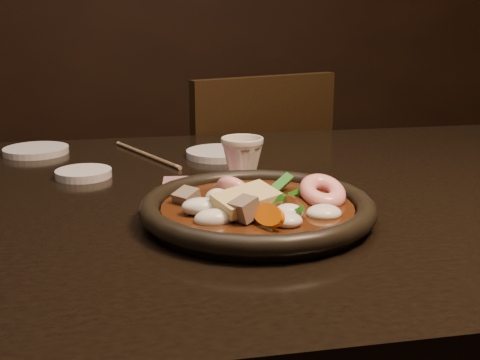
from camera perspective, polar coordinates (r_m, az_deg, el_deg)
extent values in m
cube|color=black|center=(0.90, -4.59, -2.57)|extent=(1.60, 0.90, 0.04)
cylinder|color=black|center=(1.61, 20.79, -9.61)|extent=(0.06, 0.06, 0.71)
cube|color=black|center=(1.69, -1.15, -4.95)|extent=(0.53, 0.53, 0.04)
cylinder|color=black|center=(1.99, 0.67, -8.61)|extent=(0.04, 0.04, 0.40)
cylinder|color=black|center=(1.74, 6.54, -12.37)|extent=(0.04, 0.04, 0.40)
cylinder|color=black|center=(1.85, -8.28, -10.67)|extent=(0.04, 0.04, 0.40)
cylinder|color=black|center=(1.58, -3.42, -15.32)|extent=(0.04, 0.04, 0.40)
cube|color=black|center=(1.47, 2.39, 1.46)|extent=(0.38, 0.16, 0.43)
cylinder|color=black|center=(0.78, 1.65, -3.41)|extent=(0.28, 0.28, 0.01)
torus|color=black|center=(0.78, 1.66, -2.50)|extent=(0.31, 0.31, 0.03)
cylinder|color=#37190A|center=(0.78, 1.66, -2.81)|extent=(0.25, 0.25, 0.01)
ellipsoid|color=#37190A|center=(0.78, 1.66, -2.81)|extent=(0.14, 0.13, 0.04)
torus|color=#FFABA1|center=(0.80, 7.84, -1.11)|extent=(0.06, 0.07, 0.04)
torus|color=#FFABA1|center=(0.80, -0.32, -1.63)|extent=(0.08, 0.08, 0.06)
cube|color=gray|center=(0.79, 0.02, -1.86)|extent=(0.04, 0.04, 0.03)
cube|color=gray|center=(0.77, 0.88, -2.18)|extent=(0.04, 0.04, 0.03)
cube|color=gray|center=(0.79, -5.06, -1.83)|extent=(0.04, 0.04, 0.03)
cube|color=gray|center=(0.71, 0.46, -2.75)|extent=(0.04, 0.04, 0.03)
cube|color=gray|center=(0.78, 0.34, -1.81)|extent=(0.04, 0.04, 0.03)
cylinder|color=orange|center=(0.70, 2.75, -3.36)|extent=(0.05, 0.06, 0.04)
cylinder|color=orange|center=(0.78, 2.05, -1.94)|extent=(0.06, 0.06, 0.02)
cylinder|color=orange|center=(0.77, 1.54, -1.39)|extent=(0.06, 0.06, 0.03)
cylinder|color=orange|center=(0.77, 1.72, -1.63)|extent=(0.06, 0.05, 0.04)
cylinder|color=orange|center=(0.83, 2.04, -1.17)|extent=(0.04, 0.05, 0.04)
cube|color=#1A5F12|center=(0.81, 5.77, -1.00)|extent=(0.04, 0.02, 0.02)
cube|color=#1A5F12|center=(0.76, 2.89, -2.44)|extent=(0.04, 0.02, 0.03)
cube|color=#1A5F12|center=(0.83, 3.89, -0.39)|extent=(0.04, 0.04, 0.03)
cube|color=#1A5F12|center=(0.76, 3.67, -2.65)|extent=(0.04, 0.04, 0.02)
cube|color=#1A5F12|center=(0.73, 4.48, -3.22)|extent=(0.04, 0.04, 0.03)
cube|color=#1A5F12|center=(0.74, 2.62, -2.30)|extent=(0.05, 0.02, 0.03)
ellipsoid|color=#EBE6CC|center=(0.71, 4.54, -3.84)|extent=(0.03, 0.03, 0.02)
ellipsoid|color=#EBE6CC|center=(0.75, 7.96, -3.13)|extent=(0.04, 0.04, 0.02)
ellipsoid|color=#EBE6CC|center=(0.73, 4.60, -3.11)|extent=(0.04, 0.03, 0.02)
ellipsoid|color=#EBE6CC|center=(0.77, 2.26, -2.37)|extent=(0.03, 0.03, 0.03)
ellipsoid|color=#EBE6CC|center=(0.77, -2.16, -1.76)|extent=(0.03, 0.03, 0.03)
ellipsoid|color=#EBE6CC|center=(0.72, -2.57, -3.74)|extent=(0.05, 0.03, 0.02)
ellipsoid|color=#EBE6CC|center=(0.74, -3.83, -2.52)|extent=(0.05, 0.03, 0.02)
cube|color=#E2CD87|center=(0.74, 0.58, -1.84)|extent=(0.09, 0.08, 0.03)
cylinder|color=silver|center=(1.02, -14.61, 0.61)|extent=(0.09, 0.09, 0.01)
cylinder|color=silver|center=(1.22, -18.77, 2.67)|extent=(0.12, 0.12, 0.01)
cylinder|color=silver|center=(1.13, -1.98, 2.54)|extent=(0.12, 0.12, 0.01)
imported|color=beige|center=(0.99, 0.22, 2.34)|extent=(0.09, 0.09, 0.07)
cylinder|color=#A0805B|center=(1.14, -8.73, 2.34)|extent=(0.11, 0.22, 0.01)
cylinder|color=#A0805B|center=(1.15, -9.01, 2.46)|extent=(0.11, 0.22, 0.01)
cube|color=#925A62|center=(0.92, -3.05, -0.82)|extent=(0.16, 0.16, 0.00)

